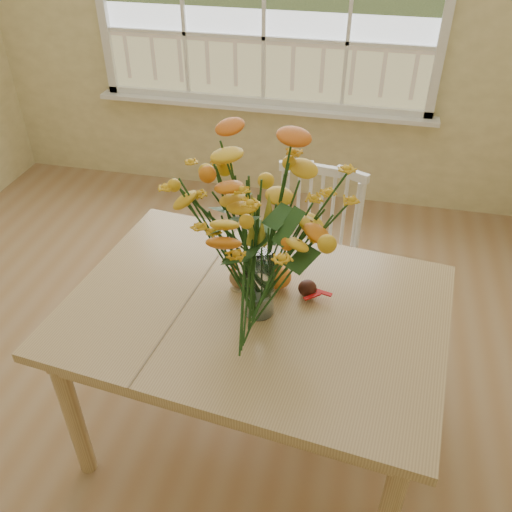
# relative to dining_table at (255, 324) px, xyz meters

# --- Properties ---
(floor) EXTENTS (4.00, 4.50, 0.01)m
(floor) POSITION_rel_dining_table_xyz_m (-0.43, -0.05, -0.66)
(floor) COLOR #A2794E
(floor) RESTS_ON ground
(wall_back) EXTENTS (4.00, 0.02, 2.70)m
(wall_back) POSITION_rel_dining_table_xyz_m (-0.43, 2.20, 0.69)
(wall_back) COLOR #CDBF83
(wall_back) RESTS_ON floor
(dining_table) EXTENTS (1.51, 1.15, 0.75)m
(dining_table) POSITION_rel_dining_table_xyz_m (0.00, 0.00, 0.00)
(dining_table) COLOR tan
(dining_table) RESTS_ON floor
(windsor_chair) EXTENTS (0.47, 0.45, 0.92)m
(windsor_chair) POSITION_rel_dining_table_xyz_m (0.14, 0.73, -0.14)
(windsor_chair) COLOR white
(windsor_chair) RESTS_ON floor
(flower_vase) EXTENTS (0.52, 0.52, 0.62)m
(flower_vase) POSITION_rel_dining_table_xyz_m (0.02, -0.02, 0.47)
(flower_vase) COLOR white
(flower_vase) RESTS_ON dining_table
(pumpkin) EXTENTS (0.11, 0.11, 0.09)m
(pumpkin) POSITION_rel_dining_table_xyz_m (0.06, 0.13, 0.14)
(pumpkin) COLOR orange
(pumpkin) RESTS_ON dining_table
(turkey_figurine) EXTENTS (0.10, 0.09, 0.10)m
(turkey_figurine) POSITION_rel_dining_table_xyz_m (-0.09, 0.09, 0.13)
(turkey_figurine) COLOR #CCB78C
(turkey_figurine) RESTS_ON dining_table
(dark_gourd) EXTENTS (0.13, 0.07, 0.06)m
(dark_gourd) POSITION_rel_dining_table_xyz_m (0.18, 0.11, 0.12)
(dark_gourd) COLOR #38160F
(dark_gourd) RESTS_ON dining_table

